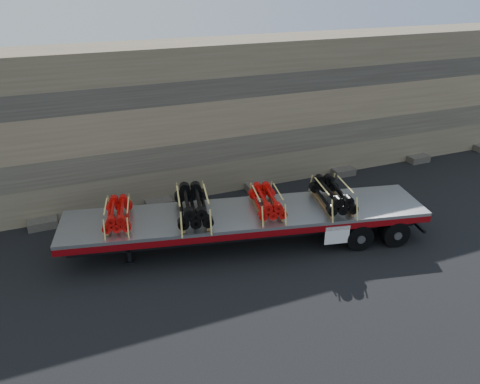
{
  "coord_description": "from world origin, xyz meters",
  "views": [
    {
      "loc": [
        -6.75,
        -14.5,
        9.91
      ],
      "look_at": [
        -0.27,
        1.46,
        1.71
      ],
      "focal_mm": 35.0,
      "sensor_mm": 36.0,
      "label": 1
    }
  ],
  "objects": [
    {
      "name": "bundle_rear",
      "position": [
        2.92,
        -0.44,
        1.83
      ],
      "size": [
        1.65,
        2.57,
        0.84
      ],
      "primitive_type": null,
      "rotation": [
        0.0,
        0.0,
        -0.21
      ],
      "color": "black",
      "rests_on": "trailer"
    },
    {
      "name": "rock_wall",
      "position": [
        0.0,
        6.5,
        3.5
      ],
      "size": [
        44.0,
        3.0,
        7.0
      ],
      "primitive_type": "cube",
      "color": "#7A6B54",
      "rests_on": "ground"
    },
    {
      "name": "trailer",
      "position": [
        -0.47,
        0.27,
        0.7
      ],
      "size": [
        14.34,
        5.57,
        1.41
      ],
      "primitive_type": null,
      "rotation": [
        0.0,
        0.0,
        -0.21
      ],
      "color": "#A7A9AE",
      "rests_on": "ground"
    },
    {
      "name": "bundle_midfront",
      "position": [
        -2.5,
        0.7,
        1.86
      ],
      "size": [
        1.76,
        2.73,
        0.9
      ],
      "primitive_type": null,
      "rotation": [
        0.0,
        0.0,
        -0.21
      ],
      "color": "black",
      "rests_on": "trailer"
    },
    {
      "name": "bundle_midrear",
      "position": [
        0.31,
        0.11,
        1.78
      ],
      "size": [
        1.48,
        2.29,
        0.75
      ],
      "primitive_type": null,
      "rotation": [
        0.0,
        0.0,
        -0.21
      ],
      "color": "red",
      "rests_on": "trailer"
    },
    {
      "name": "bundle_front",
      "position": [
        -5.21,
        1.28,
        1.76
      ],
      "size": [
        1.37,
        2.12,
        0.7
      ],
      "primitive_type": null,
      "rotation": [
        0.0,
        0.0,
        -0.21
      ],
      "color": "red",
      "rests_on": "trailer"
    },
    {
      "name": "ground",
      "position": [
        0.0,
        0.0,
        0.0
      ],
      "size": [
        120.0,
        120.0,
        0.0
      ],
      "primitive_type": "plane",
      "color": "black",
      "rests_on": "ground"
    }
  ]
}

